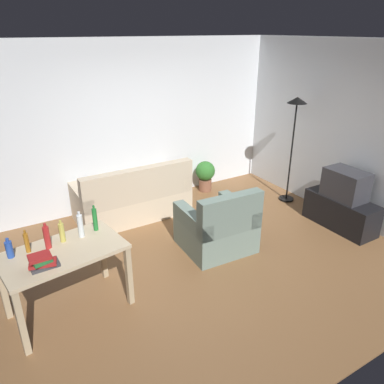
% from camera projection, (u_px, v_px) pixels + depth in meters
% --- Properties ---
extents(ground_plane, '(5.20, 4.40, 0.02)m').
position_uv_depth(ground_plane, '(205.00, 258.00, 4.97)').
color(ground_plane, brown).
extents(wall_rear, '(5.20, 0.10, 2.70)m').
position_uv_depth(wall_rear, '(134.00, 125.00, 6.14)').
color(wall_rear, silver).
rests_on(wall_rear, ground_plane).
extents(wall_right, '(0.10, 4.40, 2.70)m').
position_uv_depth(wall_right, '(349.00, 133.00, 5.64)').
color(wall_right, silver).
rests_on(wall_right, ground_plane).
extents(couch, '(1.77, 0.84, 0.92)m').
position_uv_depth(couch, '(134.00, 199.00, 5.93)').
color(couch, beige).
rests_on(couch, ground_plane).
extents(tv_stand, '(0.44, 1.10, 0.48)m').
position_uv_depth(tv_stand, '(341.00, 212.00, 5.66)').
color(tv_stand, black).
rests_on(tv_stand, ground_plane).
extents(tv, '(0.41, 0.60, 0.44)m').
position_uv_depth(tv, '(346.00, 184.00, 5.48)').
color(tv, '#2D2D33').
rests_on(tv, tv_stand).
extents(torchiere_lamp, '(0.32, 0.32, 1.81)m').
position_uv_depth(torchiere_lamp, '(295.00, 121.00, 6.08)').
color(torchiere_lamp, black).
rests_on(torchiere_lamp, ground_plane).
extents(desk, '(1.29, 0.86, 0.76)m').
position_uv_depth(desk, '(64.00, 259.00, 3.79)').
color(desk, '#C6B28E').
rests_on(desk, ground_plane).
extents(potted_plant, '(0.36, 0.36, 0.57)m').
position_uv_depth(potted_plant, '(205.00, 174.00, 6.90)').
color(potted_plant, brown).
rests_on(potted_plant, ground_plane).
extents(armchair, '(0.94, 0.89, 0.92)m').
position_uv_depth(armchair, '(218.00, 228.00, 5.05)').
color(armchair, slate).
rests_on(armchair, ground_plane).
extents(bottle_blue, '(0.07, 0.07, 0.21)m').
position_uv_depth(bottle_blue, '(9.00, 249.00, 3.60)').
color(bottle_blue, '#2347A3').
rests_on(bottle_blue, desk).
extents(bottle_amber, '(0.05, 0.05, 0.25)m').
position_uv_depth(bottle_amber, '(27.00, 242.00, 3.68)').
color(bottle_amber, '#9E6019').
rests_on(bottle_amber, desk).
extents(bottle_red, '(0.06, 0.06, 0.28)m').
position_uv_depth(bottle_red, '(47.00, 237.00, 3.74)').
color(bottle_red, '#AD2323').
rests_on(bottle_red, desk).
extents(bottle_squat, '(0.06, 0.06, 0.25)m').
position_uv_depth(bottle_squat, '(62.00, 232.00, 3.86)').
color(bottle_squat, '#BCB24C').
rests_on(bottle_squat, desk).
extents(bottle_clear, '(0.06, 0.06, 0.30)m').
position_uv_depth(bottle_clear, '(80.00, 226.00, 3.94)').
color(bottle_clear, silver).
rests_on(bottle_clear, desk).
extents(bottle_green, '(0.05, 0.05, 0.30)m').
position_uv_depth(bottle_green, '(95.00, 219.00, 4.07)').
color(bottle_green, '#1E722D').
rests_on(bottle_green, desk).
extents(book_stack, '(0.28, 0.19, 0.14)m').
position_uv_depth(book_stack, '(42.00, 262.00, 3.45)').
color(book_stack, '#333338').
rests_on(book_stack, desk).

